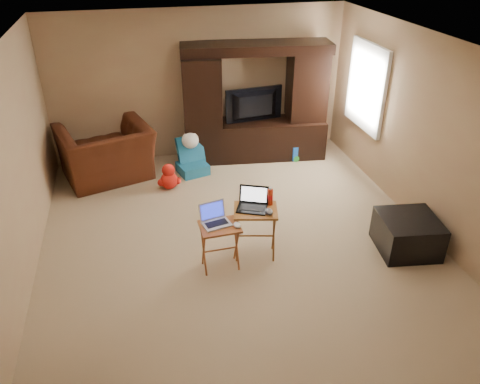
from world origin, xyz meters
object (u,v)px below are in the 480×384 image
object	(u,v)px
television	(256,106)
ottoman	(407,234)
plush_toy	(169,176)
child_rocker	(192,157)
mouse_right	(269,211)
push_toy	(302,147)
water_bottle	(270,197)
entertainment_center	(255,103)
laptop_left	(216,216)
tray_table_right	(255,233)
recliner	(106,153)
mouse_left	(237,225)
tray_table_left	(220,247)
laptop_right	(252,200)

from	to	relation	value
television	ottoman	size ratio (longest dim) A/B	1.43
television	plush_toy	distance (m)	1.93
child_rocker	mouse_right	size ratio (longest dim) A/B	4.42
push_toy	water_bottle	bearing A→B (deg)	-129.01
entertainment_center	television	size ratio (longest dim) A/B	2.41
child_rocker	mouse_right	bearing A→B (deg)	-92.89
television	laptop_left	bearing A→B (deg)	59.76
child_rocker	laptop_left	world-z (taller)	laptop_left
push_toy	tray_table_right	bearing A→B (deg)	-131.64
recliner	plush_toy	size ratio (longest dim) A/B	3.21
entertainment_center	recliner	size ratio (longest dim) A/B	1.80
plush_toy	mouse_right	size ratio (longest dim) A/B	3.09
entertainment_center	tray_table_right	size ratio (longest dim) A/B	3.62
recliner	water_bottle	xyz separation A→B (m)	(1.98, -2.48, 0.33)
push_toy	ottoman	size ratio (longest dim) A/B	0.72
television	recliner	distance (m)	2.58
mouse_left	water_bottle	bearing A→B (deg)	30.77
plush_toy	laptop_left	size ratio (longest dim) A/B	1.34
tray_table_right	laptop_left	distance (m)	0.63
entertainment_center	television	bearing A→B (deg)	-83.06
child_rocker	water_bottle	bearing A→B (deg)	-90.23
recliner	laptop_left	distance (m)	2.97
recliner	child_rocker	size ratio (longest dim) A/B	2.25
recliner	mouse_left	xyz separation A→B (m)	(1.50, -2.76, 0.18)
ottoman	tray_table_left	distance (m)	2.37
laptop_right	laptop_left	bearing A→B (deg)	-141.21
plush_toy	laptop_left	bearing A→B (deg)	-80.00
mouse_right	water_bottle	distance (m)	0.22
push_toy	mouse_right	size ratio (longest dim) A/B	3.71
ottoman	mouse_left	size ratio (longest dim) A/B	5.79
entertainment_center	laptop_left	world-z (taller)	entertainment_center
recliner	laptop_right	xyz separation A→B (m)	(1.74, -2.54, 0.35)
plush_toy	water_bottle	size ratio (longest dim) A/B	2.04
plush_toy	laptop_right	size ratio (longest dim) A/B	1.20
water_bottle	tray_table_left	bearing A→B (deg)	-162.29
plush_toy	ottoman	bearing A→B (deg)	-39.72
recliner	laptop_right	bearing A→B (deg)	107.57
plush_toy	mouse_right	world-z (taller)	mouse_right
tray_table_left	mouse_left	distance (m)	0.38
entertainment_center	mouse_left	xyz separation A→B (m)	(-1.02, -2.99, -0.37)
entertainment_center	child_rocker	bearing A→B (deg)	-154.69
tray_table_left	laptop_right	xyz separation A→B (m)	(0.42, 0.15, 0.49)
recliner	entertainment_center	bearing A→B (deg)	168.29
recliner	water_bottle	bearing A→B (deg)	111.76
ottoman	tray_table_right	distance (m)	1.93
laptop_left	water_bottle	size ratio (longest dim) A/B	1.52
television	laptop_right	bearing A→B (deg)	67.21
mouse_right	water_bottle	world-z (taller)	water_bottle
television	push_toy	distance (m)	1.13
television	plush_toy	size ratio (longest dim) A/B	2.40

